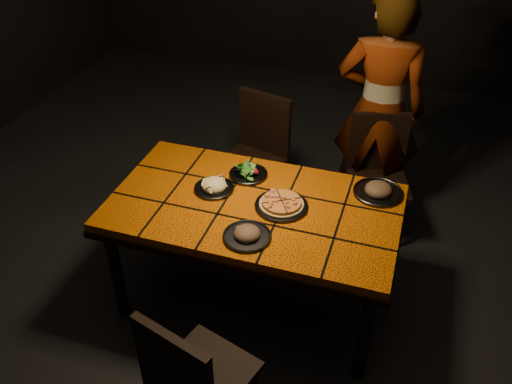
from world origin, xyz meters
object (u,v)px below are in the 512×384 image
(dining_table, at_px, (254,215))
(diner, at_px, (380,110))
(plate_pasta, at_px, (214,187))
(plate_pizza, at_px, (281,204))
(chair_far_left, at_px, (257,149))
(chair_far_right, at_px, (378,168))
(chair_near, at_px, (192,376))

(dining_table, xyz_separation_m, diner, (0.53, 1.15, 0.17))
(plate_pasta, bearing_deg, plate_pizza, -5.08)
(chair_far_left, bearing_deg, plate_pasta, -73.84)
(diner, bearing_deg, chair_far_left, 15.39)
(chair_far_right, distance_m, plate_pasta, 1.26)
(chair_near, bearing_deg, dining_table, -71.38)
(chair_near, height_order, chair_far_right, chair_near)
(chair_near, relative_size, plate_pizza, 2.60)
(chair_near, bearing_deg, chair_far_right, -89.27)
(dining_table, xyz_separation_m, chair_far_left, (-0.28, 0.90, -0.14))
(chair_far_left, bearing_deg, chair_far_right, 18.32)
(chair_far_left, distance_m, diner, 0.90)
(chair_far_left, xyz_separation_m, chair_far_right, (0.86, 0.05, -0.02))
(chair_near, relative_size, diner, 0.52)
(dining_table, bearing_deg, plate_pizza, 6.99)
(plate_pizza, xyz_separation_m, plate_pasta, (-0.41, 0.04, 0.00))
(plate_pizza, bearing_deg, chair_far_left, 115.90)
(chair_near, distance_m, diner, 2.21)
(chair_far_left, distance_m, plate_pizza, 1.01)
(plate_pasta, bearing_deg, chair_far_left, 91.12)
(chair_near, bearing_deg, chair_far_left, -63.97)
(chair_near, relative_size, chair_far_left, 0.96)
(chair_near, height_order, plate_pizza, chair_near)
(dining_table, bearing_deg, chair_near, -88.02)
(diner, xyz_separation_m, plate_pasta, (-0.79, -1.10, -0.07))
(dining_table, xyz_separation_m, chair_far_right, (0.58, 0.95, -0.17))
(chair_far_right, relative_size, diner, 0.52)
(dining_table, relative_size, diner, 0.96)
(chair_near, distance_m, plate_pasta, 1.10)
(chair_near, xyz_separation_m, chair_far_right, (0.55, 1.93, -0.00))
(dining_table, relative_size, chair_far_left, 1.76)
(diner, bearing_deg, plate_pizza, 69.93)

